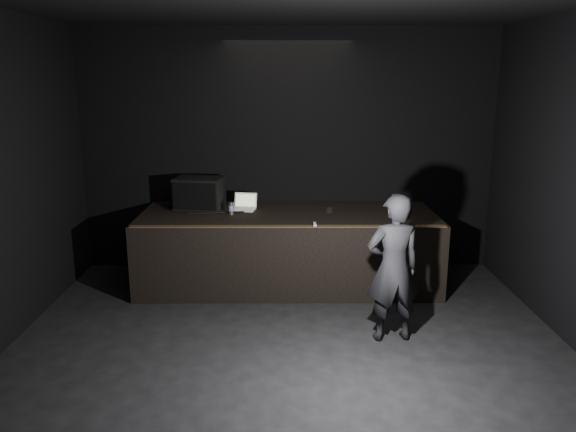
# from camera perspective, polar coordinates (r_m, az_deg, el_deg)

# --- Properties ---
(ground) EXTENTS (7.00, 7.00, 0.00)m
(ground) POSITION_cam_1_polar(r_m,az_deg,el_deg) (5.44, 0.19, -16.95)
(ground) COLOR black
(ground) RESTS_ON ground
(room_walls) EXTENTS (6.10, 7.10, 3.52)m
(room_walls) POSITION_cam_1_polar(r_m,az_deg,el_deg) (4.74, 0.21, 4.57)
(room_walls) COLOR black
(room_walls) RESTS_ON ground
(stage_riser) EXTENTS (4.00, 1.50, 1.00)m
(stage_riser) POSITION_cam_1_polar(r_m,az_deg,el_deg) (7.75, -0.00, -3.32)
(stage_riser) COLOR black
(stage_riser) RESTS_ON ground
(riser_lip) EXTENTS (3.92, 0.10, 0.01)m
(riser_lip) POSITION_cam_1_polar(r_m,az_deg,el_deg) (6.93, 0.04, -1.05)
(riser_lip) COLOR brown
(riser_lip) RESTS_ON stage_riser
(stage_monitor) EXTENTS (0.72, 0.57, 0.43)m
(stage_monitor) POSITION_cam_1_polar(r_m,az_deg,el_deg) (7.96, -9.01, 2.30)
(stage_monitor) COLOR black
(stage_monitor) RESTS_ON stage_riser
(cable) EXTENTS (0.85, 0.18, 0.02)m
(cable) POSITION_cam_1_polar(r_m,az_deg,el_deg) (7.68, -7.08, 0.35)
(cable) COLOR black
(cable) RESTS_ON stage_riser
(laptop) EXTENTS (0.36, 0.33, 0.22)m
(laptop) POSITION_cam_1_polar(r_m,az_deg,el_deg) (7.86, -4.44, 1.09)
(laptop) COLOR white
(laptop) RESTS_ON stage_riser
(beer_can) EXTENTS (0.07, 0.07, 0.17)m
(beer_can) POSITION_cam_1_polar(r_m,az_deg,el_deg) (7.57, -5.79, 0.77)
(beer_can) COLOR silver
(beer_can) RESTS_ON stage_riser
(plastic_cup) EXTENTS (0.08, 0.08, 0.09)m
(plastic_cup) POSITION_cam_1_polar(r_m,az_deg,el_deg) (7.57, 4.21, 0.53)
(plastic_cup) COLOR white
(plastic_cup) RESTS_ON stage_riser
(wii_remote) EXTENTS (0.04, 0.15, 0.03)m
(wii_remote) POSITION_cam_1_polar(r_m,az_deg,el_deg) (6.99, 2.74, -0.86)
(wii_remote) COLOR white
(wii_remote) RESTS_ON stage_riser
(person) EXTENTS (0.64, 0.47, 1.63)m
(person) POSITION_cam_1_polar(r_m,az_deg,el_deg) (6.11, 10.66, -5.21)
(person) COLOR black
(person) RESTS_ON ground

